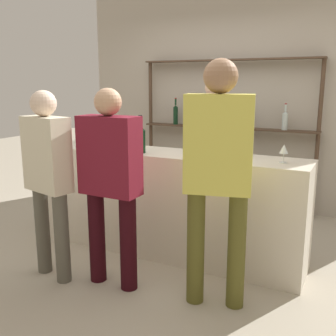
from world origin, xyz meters
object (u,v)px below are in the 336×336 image
at_px(cork_jar, 100,138).
at_px(counter_bottle_2, 240,142).
at_px(server_behind_counter, 214,144).
at_px(customer_left, 48,172).
at_px(counter_bottle_1, 219,138).
at_px(wine_glass, 284,150).
at_px(counter_bottle_0, 141,138).
at_px(customer_center, 110,175).
at_px(customer_right, 218,167).

bearing_deg(cork_jar, counter_bottle_2, 0.44).
height_order(server_behind_counter, customer_left, server_behind_counter).
height_order(counter_bottle_1, wine_glass, counter_bottle_1).
relative_size(counter_bottle_0, counter_bottle_2, 1.10).
distance_m(cork_jar, customer_center, 1.14).
relative_size(wine_glass, customer_right, 0.08).
relative_size(counter_bottle_2, customer_right, 0.18).
height_order(counter_bottle_0, cork_jar, counter_bottle_0).
bearing_deg(wine_glass, cork_jar, 176.17).
bearing_deg(server_behind_counter, customer_right, 35.67).
bearing_deg(wine_glass, customer_right, -116.73).
relative_size(cork_jar, customer_right, 0.08).
height_order(counter_bottle_0, customer_right, customer_right).
bearing_deg(cork_jar, customer_center, -50.06).
xyz_separation_m(customer_left, customer_right, (1.37, 0.22, 0.13)).
height_order(counter_bottle_2, customer_center, customer_center).
distance_m(wine_glass, customer_left, 1.91).
height_order(counter_bottle_0, wine_glass, counter_bottle_0).
relative_size(counter_bottle_0, wine_glass, 2.30).
distance_m(counter_bottle_0, counter_bottle_2, 0.90).
bearing_deg(counter_bottle_0, counter_bottle_2, 16.51).
relative_size(cork_jar, customer_left, 0.09).
height_order(customer_left, customer_right, customer_right).
bearing_deg(customer_center, counter_bottle_0, 9.16).
height_order(wine_glass, customer_right, customer_right).
xyz_separation_m(counter_bottle_0, wine_glass, (1.26, 0.12, -0.02)).
relative_size(counter_bottle_2, server_behind_counter, 0.19).
bearing_deg(counter_bottle_1, cork_jar, -178.55).
xyz_separation_m(counter_bottle_0, cork_jar, (-0.63, 0.24, -0.07)).
bearing_deg(counter_bottle_0, server_behind_counter, 64.28).
height_order(wine_glass, server_behind_counter, server_behind_counter).
distance_m(customer_center, customer_left, 0.54).
bearing_deg(customer_left, counter_bottle_0, -17.68).
relative_size(wine_glass, server_behind_counter, 0.09).
xyz_separation_m(counter_bottle_1, customer_center, (-0.56, -0.90, -0.22)).
bearing_deg(server_behind_counter, cork_jar, -45.70).
relative_size(counter_bottle_2, cork_jar, 2.26).
bearing_deg(customer_right, counter_bottle_2, -8.66).
xyz_separation_m(counter_bottle_1, customer_right, (0.28, -0.80, -0.09)).
relative_size(counter_bottle_2, customer_center, 0.20).
height_order(counter_bottle_1, customer_right, customer_right).
bearing_deg(customer_left, customer_center, -65.22).
relative_size(customer_center, customer_left, 1.01).
bearing_deg(counter_bottle_0, customer_left, -120.29).
bearing_deg(customer_right, counter_bottle_0, 46.56).
distance_m(counter_bottle_1, counter_bottle_2, 0.21).
distance_m(wine_glass, cork_jar, 1.90).
height_order(customer_center, customer_right, customer_right).
distance_m(server_behind_counter, customer_center, 1.50).
relative_size(counter_bottle_0, customer_center, 0.22).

